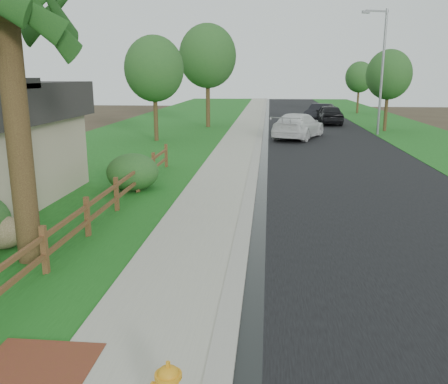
# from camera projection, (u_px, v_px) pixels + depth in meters

# --- Properties ---
(ground) EXTENTS (120.00, 120.00, 0.00)m
(ground) POSITION_uv_depth(u_px,v_px,m) (195.00, 362.00, 6.99)
(ground) COLOR #3B2D20
(road) EXTENTS (8.00, 90.00, 0.02)m
(road) POSITION_uv_depth(u_px,v_px,m) (311.00, 125.00, 40.40)
(road) COLOR black
(road) RESTS_ON ground
(curb) EXTENTS (0.40, 90.00, 0.12)m
(curb) POSITION_uv_depth(u_px,v_px,m) (262.00, 124.00, 40.77)
(curb) COLOR gray
(curb) RESTS_ON ground
(wet_gutter) EXTENTS (0.50, 90.00, 0.00)m
(wet_gutter) POSITION_uv_depth(u_px,v_px,m) (266.00, 124.00, 40.75)
(wet_gutter) COLOR black
(wet_gutter) RESTS_ON road
(sidewalk) EXTENTS (2.20, 90.00, 0.10)m
(sidewalk) POSITION_uv_depth(u_px,v_px,m) (247.00, 124.00, 40.89)
(sidewalk) COLOR #9D9B89
(sidewalk) RESTS_ON ground
(grass_strip) EXTENTS (1.60, 90.00, 0.06)m
(grass_strip) POSITION_uv_depth(u_px,v_px,m) (225.00, 124.00, 41.07)
(grass_strip) COLOR #194E16
(grass_strip) RESTS_ON ground
(lawn_near) EXTENTS (9.00, 90.00, 0.04)m
(lawn_near) POSITION_uv_depth(u_px,v_px,m) (166.00, 123.00, 41.55)
(lawn_near) COLOR #194E16
(lawn_near) RESTS_ON ground
(verge_far) EXTENTS (6.00, 90.00, 0.04)m
(verge_far) POSITION_uv_depth(u_px,v_px,m) (394.00, 125.00, 39.77)
(verge_far) COLOR #194E16
(verge_far) RESTS_ON ground
(ranch_fence) EXTENTS (0.12, 16.92, 1.10)m
(ranch_fence) POSITION_uv_depth(u_px,v_px,m) (103.00, 203.00, 13.36)
(ranch_fence) COLOR #4D3519
(ranch_fence) RESTS_ON ground
(palm_tree) EXTENTS (3.60, 3.60, 6.60)m
(palm_tree) POSITION_uv_depth(u_px,v_px,m) (4.00, 3.00, 9.44)
(palm_tree) COLOR #382316
(palm_tree) RESTS_ON ground
(white_suv) EXTENTS (4.16, 6.19, 1.67)m
(white_suv) POSITION_uv_depth(u_px,v_px,m) (298.00, 126.00, 31.50)
(white_suv) COLOR silver
(white_suv) RESTS_ON road
(dark_car_mid) EXTENTS (2.21, 5.01, 1.68)m
(dark_car_mid) POSITION_uv_depth(u_px,v_px,m) (329.00, 114.00, 40.66)
(dark_car_mid) COLOR black
(dark_car_mid) RESTS_ON road
(dark_car_far) EXTENTS (3.37, 4.98, 1.55)m
(dark_car_far) POSITION_uv_depth(u_px,v_px,m) (320.00, 112.00, 43.64)
(dark_car_far) COLOR black
(dark_car_far) RESTS_ON road
(streetlight) EXTENTS (1.87, 0.88, 8.45)m
(streetlight) POSITION_uv_depth(u_px,v_px,m) (381.00, 65.00, 32.39)
(streetlight) COLOR gray
(streetlight) RESTS_ON ground
(boulder) EXTENTS (1.34, 1.09, 0.82)m
(boulder) POSITION_uv_depth(u_px,v_px,m) (1.00, 232.00, 11.51)
(boulder) COLOR brown
(boulder) RESTS_ON ground
(shrub_c) EXTENTS (2.50, 2.50, 1.37)m
(shrub_c) POSITION_uv_depth(u_px,v_px,m) (133.00, 172.00, 17.28)
(shrub_c) COLOR #18441E
(shrub_c) RESTS_ON ground
(tree_near_left) EXTENTS (3.69, 3.69, 6.54)m
(tree_near_left) POSITION_uv_depth(u_px,v_px,m) (154.00, 69.00, 29.36)
(tree_near_left) COLOR #382316
(tree_near_left) RESTS_ON ground
(tree_mid_left) EXTENTS (4.51, 4.51, 8.07)m
(tree_mid_left) POSITION_uv_depth(u_px,v_px,m) (208.00, 56.00, 37.18)
(tree_mid_left) COLOR #382316
(tree_mid_left) RESTS_ON ground
(tree_mid_right) EXTENTS (3.30, 3.30, 5.98)m
(tree_mid_right) POSITION_uv_depth(u_px,v_px,m) (389.00, 75.00, 34.69)
(tree_mid_right) COLOR #382316
(tree_mid_right) RESTS_ON ground
(tree_far_right) EXTENTS (3.03, 3.03, 5.60)m
(tree_far_right) POSITION_uv_depth(u_px,v_px,m) (359.00, 77.00, 51.46)
(tree_far_right) COLOR #382316
(tree_far_right) RESTS_ON ground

